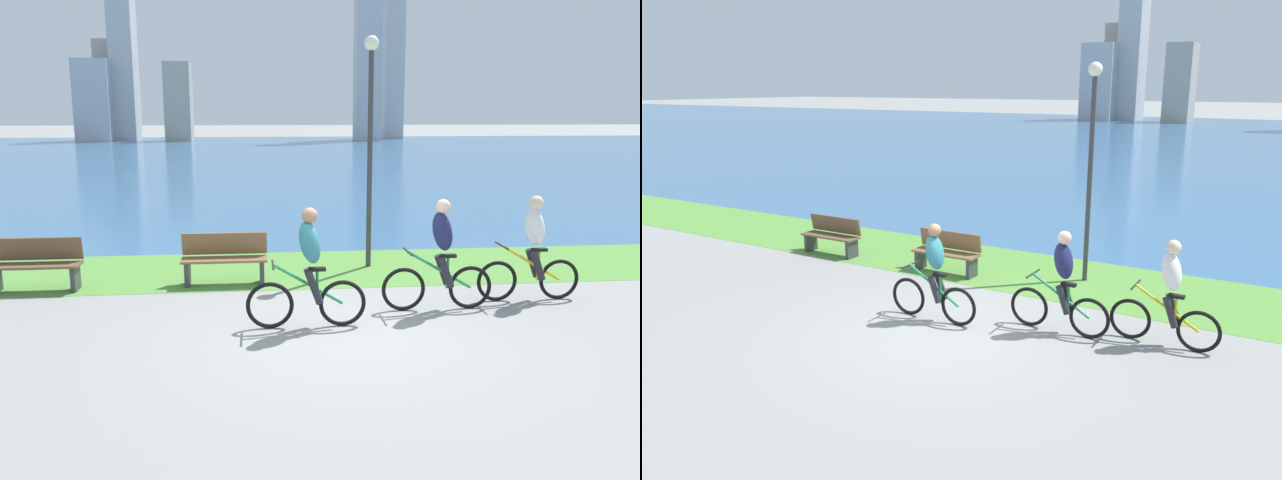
% 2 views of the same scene
% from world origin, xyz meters
% --- Properties ---
extents(ground_plane, '(300.00, 300.00, 0.00)m').
position_xyz_m(ground_plane, '(0.00, 0.00, 0.00)').
color(ground_plane, gray).
extents(grass_strip_bayside, '(120.00, 2.97, 0.01)m').
position_xyz_m(grass_strip_bayside, '(0.00, 3.68, 0.00)').
color(grass_strip_bayside, '#59933D').
rests_on(grass_strip_bayside, ground).
extents(bay_water_surface, '(300.00, 67.20, 0.00)m').
position_xyz_m(bay_water_surface, '(0.00, 38.77, 0.00)').
color(bay_water_surface, '#386693').
rests_on(bay_water_surface, ground).
extents(cyclist_lead, '(1.70, 0.52, 1.71)m').
position_xyz_m(cyclist_lead, '(-0.39, 0.28, 0.84)').
color(cyclist_lead, black).
rests_on(cyclist_lead, ground).
extents(cyclist_trailing, '(1.73, 0.52, 1.72)m').
position_xyz_m(cyclist_trailing, '(1.67, 0.89, 0.84)').
color(cyclist_trailing, black).
rests_on(cyclist_trailing, ground).
extents(cyclist_distant_rear, '(1.71, 0.52, 1.70)m').
position_xyz_m(cyclist_distant_rear, '(3.28, 1.22, 0.84)').
color(cyclist_distant_rear, black).
rests_on(cyclist_distant_rear, ground).
extents(bench_near_path, '(1.50, 0.47, 0.90)m').
position_xyz_m(bench_near_path, '(-1.67, 2.75, 0.45)').
color(bench_near_path, brown).
rests_on(bench_near_path, ground).
extents(bench_far_along_path, '(1.50, 0.47, 0.90)m').
position_xyz_m(bench_far_along_path, '(-4.85, 2.63, 0.45)').
color(bench_far_along_path, brown).
rests_on(bench_far_along_path, ground).
extents(lamppost_tall, '(0.28, 0.28, 4.39)m').
position_xyz_m(lamppost_tall, '(1.08, 3.74, 2.83)').
color(lamppost_tall, '#38383D').
rests_on(lamppost_tall, ground).
extents(city_skyline_far_shore, '(35.84, 8.86, 24.06)m').
position_xyz_m(city_skyline_far_shore, '(-1.27, 63.44, 8.83)').
color(city_skyline_far_shore, '#B7B7BC').
rests_on(city_skyline_far_shore, ground).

